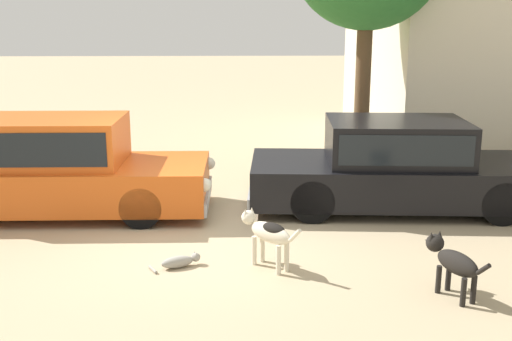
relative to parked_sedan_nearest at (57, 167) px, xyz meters
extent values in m
plane|color=tan|center=(2.22, -1.20, -0.73)|extent=(80.00, 80.00, 0.00)
cube|color=#D15619|center=(0.01, 0.00, -0.26)|extent=(4.54, 1.72, 0.64)
cube|color=#D15619|center=(-0.03, 0.00, 0.41)|extent=(2.10, 1.47, 0.70)
cube|color=black|center=(-0.03, 0.00, 0.42)|extent=(1.93, 1.49, 0.49)
cube|color=#999BA0|center=(2.26, -0.02, -0.47)|extent=(0.13, 1.66, 0.20)
sphere|color=silver|center=(2.30, 0.65, -0.12)|extent=(0.20, 0.20, 0.20)
sphere|color=silver|center=(2.29, -0.68, -0.12)|extent=(0.20, 0.20, 0.20)
cylinder|color=black|center=(1.38, 0.73, -0.42)|extent=(0.61, 0.20, 0.61)
cylinder|color=black|center=(1.37, -0.75, -0.42)|extent=(0.61, 0.20, 0.61)
cube|color=black|center=(5.29, 0.10, -0.28)|extent=(4.71, 2.10, 0.61)
cube|color=black|center=(5.24, 0.11, 0.35)|extent=(2.21, 1.69, 0.65)
cube|color=black|center=(5.24, 0.11, 0.36)|extent=(2.05, 1.70, 0.45)
cube|color=#999BA0|center=(3.02, 0.26, -0.47)|extent=(0.24, 1.77, 0.20)
cube|color=red|center=(3.07, 1.04, -0.12)|extent=(0.05, 0.18, 0.18)
cube|color=red|center=(2.96, -0.52, -0.12)|extent=(0.05, 0.18, 0.18)
cylinder|color=black|center=(6.72, 0.81, -0.40)|extent=(0.67, 0.24, 0.66)
cylinder|color=black|center=(6.61, -0.79, -0.40)|extent=(0.67, 0.24, 0.66)
cylinder|color=black|center=(3.97, 1.00, -0.40)|extent=(0.67, 0.24, 0.66)
cylinder|color=black|center=(3.86, -0.60, -0.40)|extent=(0.67, 0.24, 0.66)
cylinder|color=beige|center=(2.96, -2.17, -0.55)|extent=(0.06, 0.06, 0.36)
cylinder|color=beige|center=(3.06, -2.08, -0.55)|extent=(0.06, 0.06, 0.36)
cylinder|color=beige|center=(3.23, -2.49, -0.55)|extent=(0.06, 0.06, 0.36)
cylinder|color=beige|center=(3.34, -2.40, -0.55)|extent=(0.06, 0.06, 0.36)
ellipsoid|color=beige|center=(3.15, -2.29, -0.28)|extent=(0.57, 0.61, 0.24)
ellipsoid|color=black|center=(3.18, -2.32, -0.22)|extent=(0.37, 0.38, 0.13)
sphere|color=beige|center=(2.89, -2.00, -0.18)|extent=(0.18, 0.18, 0.18)
cone|color=beige|center=(2.83, -1.93, -0.19)|extent=(0.14, 0.14, 0.10)
cone|color=beige|center=(2.85, -2.03, -0.10)|extent=(0.09, 0.09, 0.08)
cone|color=beige|center=(2.93, -1.96, -0.10)|extent=(0.09, 0.09, 0.08)
cylinder|color=beige|center=(3.41, -2.59, -0.21)|extent=(0.16, 0.17, 0.20)
cylinder|color=black|center=(4.96, -3.04, -0.57)|extent=(0.06, 0.06, 0.32)
cylinder|color=black|center=(5.09, -2.98, -0.57)|extent=(0.06, 0.06, 0.32)
cylinder|color=black|center=(5.12, -3.37, -0.57)|extent=(0.06, 0.06, 0.32)
cylinder|color=black|center=(5.25, -3.31, -0.57)|extent=(0.06, 0.06, 0.32)
ellipsoid|color=black|center=(5.11, -3.18, -0.33)|extent=(0.41, 0.60, 0.25)
sphere|color=black|center=(4.96, -2.85, -0.22)|extent=(0.20, 0.20, 0.20)
cone|color=black|center=(4.91, -2.76, -0.23)|extent=(0.15, 0.15, 0.11)
cone|color=black|center=(4.90, -2.88, -0.13)|extent=(0.09, 0.09, 0.09)
cone|color=black|center=(5.01, -2.83, -0.13)|extent=(0.09, 0.09, 0.09)
cylinder|color=black|center=(5.26, -3.50, -0.26)|extent=(0.12, 0.18, 0.17)
ellipsoid|color=gray|center=(2.02, -2.24, -0.66)|extent=(0.43, 0.29, 0.14)
sphere|color=gray|center=(2.24, -2.15, -0.64)|extent=(0.11, 0.11, 0.11)
cone|color=gray|center=(2.23, -2.13, -0.59)|extent=(0.05, 0.05, 0.04)
cone|color=gray|center=(2.25, -2.18, -0.59)|extent=(0.05, 0.05, 0.04)
cylinder|color=gray|center=(1.73, -2.34, -0.71)|extent=(0.14, 0.21, 0.04)
cylinder|color=brown|center=(5.08, 2.07, 0.76)|extent=(0.28, 0.28, 2.98)
camera|label=1|loc=(2.76, -9.28, 2.24)|focal=43.40mm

